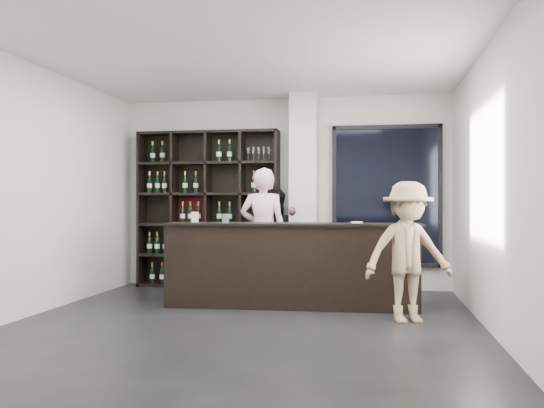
% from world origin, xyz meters
% --- Properties ---
extents(floor, '(5.00, 5.50, 0.01)m').
position_xyz_m(floor, '(0.00, 0.00, -0.01)').
color(floor, black).
rests_on(floor, ground).
extents(wine_shelf, '(2.20, 0.35, 2.40)m').
position_xyz_m(wine_shelf, '(-1.15, 2.57, 1.20)').
color(wine_shelf, black).
rests_on(wine_shelf, floor).
extents(structural_column, '(0.40, 0.40, 2.90)m').
position_xyz_m(structural_column, '(0.35, 2.47, 1.45)').
color(structural_column, silver).
rests_on(structural_column, floor).
extents(glass_panel, '(1.60, 0.08, 2.10)m').
position_xyz_m(glass_panel, '(1.55, 2.69, 1.40)').
color(glass_panel, black).
rests_on(glass_panel, floor).
extents(tasting_counter, '(3.17, 0.66, 1.04)m').
position_xyz_m(tasting_counter, '(0.35, 1.10, 0.52)').
color(tasting_counter, black).
rests_on(tasting_counter, floor).
extents(taster_pink, '(0.66, 0.45, 1.78)m').
position_xyz_m(taster_pink, '(-0.15, 1.85, 0.89)').
color(taster_pink, '#FFC3D1').
rests_on(taster_pink, floor).
extents(taster_black, '(0.85, 0.74, 1.50)m').
position_xyz_m(taster_black, '(-0.10, 2.40, 0.75)').
color(taster_black, black).
rests_on(taster_black, floor).
extents(customer, '(1.12, 0.87, 1.52)m').
position_xyz_m(customer, '(1.73, 0.40, 0.76)').
color(customer, '#A18361').
rests_on(customer, floor).
extents(wine_glass, '(0.11, 0.11, 0.22)m').
position_xyz_m(wine_glass, '(0.37, 1.05, 1.15)').
color(wine_glass, white).
rests_on(wine_glass, tasting_counter).
extents(spit_cup, '(0.09, 0.09, 0.11)m').
position_xyz_m(spit_cup, '(-0.46, 0.96, 1.10)').
color(spit_cup, '#97AABB').
rests_on(spit_cup, tasting_counter).
extents(napkin_stack, '(0.15, 0.15, 0.02)m').
position_xyz_m(napkin_stack, '(1.16, 1.16, 1.05)').
color(napkin_stack, white).
rests_on(napkin_stack, tasting_counter).
extents(card_stand, '(0.09, 0.06, 0.13)m').
position_xyz_m(card_stand, '(-0.91, 1.15, 1.11)').
color(card_stand, white).
rests_on(card_stand, tasting_counter).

